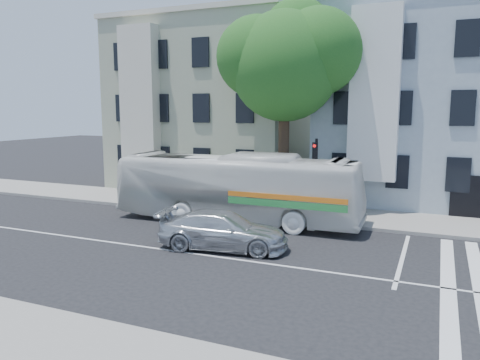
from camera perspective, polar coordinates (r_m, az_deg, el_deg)
The scene contains 9 objects.
ground at distance 17.45m, azimuth -3.56°, elevation -9.24°, with size 120.00×120.00×0.00m, color black.
sidewalk_far at distance 24.59m, azimuth 4.87°, elevation -3.77°, with size 80.00×4.00×0.15m, color gray.
building_left at distance 33.16m, azimuth -2.78°, elevation 8.91°, with size 12.00×10.00×11.00m, color #9BA288.
building_right at distance 29.81m, azimuth 22.47°, elevation 8.30°, with size 12.00×10.00×11.00m, color #919EAC.
street_tree at distance 24.82m, azimuth 5.79°, elevation 14.35°, with size 7.30×5.90×11.10m.
bus at distance 22.15m, azimuth -0.40°, elevation -0.98°, with size 11.81×2.76×3.29m, color white.
sedan at distance 18.14m, azimuth -2.08°, elevation -6.14°, with size 5.02×2.04×1.46m, color silver.
hedge at distance 23.98m, azimuth 0.18°, elevation -3.02°, with size 8.50×0.84×0.70m, color #2F581C, non-canonical shape.
traffic_signal at distance 23.00m, azimuth 9.17°, elevation 1.53°, with size 0.40×0.52×3.94m.
Camera 1 is at (7.52, -14.81, 5.37)m, focal length 35.00 mm.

